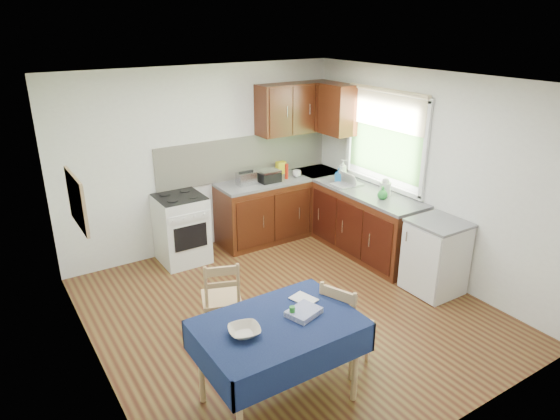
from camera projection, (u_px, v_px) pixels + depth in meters
floor at (288, 310)px, 5.57m from camera, size 4.20×4.20×0.00m
ceiling at (290, 81)px, 4.67m from camera, size 4.00×4.20×0.02m
wall_back at (204, 160)px, 6.77m from camera, size 4.00×0.02×2.50m
wall_front at (456, 295)px, 3.47m from camera, size 4.00×0.02×2.50m
wall_left at (87, 252)px, 4.11m from camera, size 0.02×4.20×2.50m
wall_right at (424, 175)px, 6.12m from camera, size 0.02×4.20×2.50m
base_cabinets at (319, 215)px, 7.08m from camera, size 1.90×2.30×0.86m
worktop_back at (280, 179)px, 7.19m from camera, size 1.90×0.60×0.04m
worktop_right at (368, 193)px, 6.62m from camera, size 0.60×1.70×0.04m
worktop_corner at (317, 172)px, 7.52m from camera, size 0.60×0.60×0.04m
splashback at (246, 157)px, 7.10m from camera, size 2.70×0.02×0.60m
upper_cabinets at (309, 108)px, 7.08m from camera, size 1.20×0.85×0.70m
stove at (182, 229)px, 6.56m from camera, size 0.60×0.61×0.92m
window at (385, 133)px, 6.52m from camera, size 0.04×1.48×1.26m
fridge at (435, 257)px, 5.83m from camera, size 0.58×0.60×0.89m
corkboard at (77, 201)px, 4.24m from camera, size 0.04×0.62×0.47m
dining_table at (278, 333)px, 4.02m from camera, size 1.29×0.87×0.78m
chair_far at (222, 296)px, 4.97m from camera, size 0.49×0.49×0.87m
chair_near at (343, 323)px, 4.51m from camera, size 0.51×0.51×0.90m
toaster at (246, 178)px, 6.85m from camera, size 0.26×0.16×0.20m
sandwich_press at (269, 176)px, 6.99m from camera, size 0.29×0.25×0.17m
sauce_bottle at (287, 171)px, 7.10m from camera, size 0.05×0.05×0.22m
yellow_packet at (281, 168)px, 7.35m from camera, size 0.15×0.12×0.18m
dish_rack at (347, 183)px, 6.86m from camera, size 0.39×0.30×0.18m
kettle at (385, 188)px, 6.40m from camera, size 0.15×0.15×0.25m
cup at (297, 174)px, 7.20m from camera, size 0.15×0.15×0.10m
soap_bottle_a at (343, 170)px, 6.99m from camera, size 0.17×0.17×0.31m
soap_bottle_b at (338, 175)px, 6.97m from camera, size 0.13×0.13×0.20m
soap_bottle_c at (383, 193)px, 6.31m from camera, size 0.16×0.16×0.17m
plate_bowl at (244, 331)px, 3.82m from camera, size 0.30×0.30×0.06m
book at (298, 303)px, 4.23m from camera, size 0.21×0.25×0.02m
spice_jar at (292, 312)px, 4.04m from camera, size 0.05×0.05×0.09m
tea_towel at (304, 312)px, 4.07m from camera, size 0.31×0.27×0.05m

